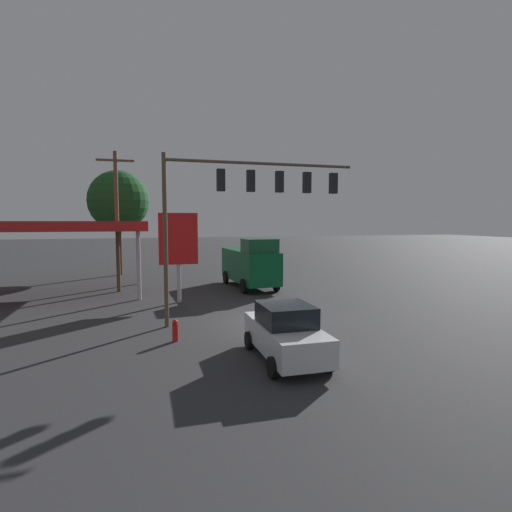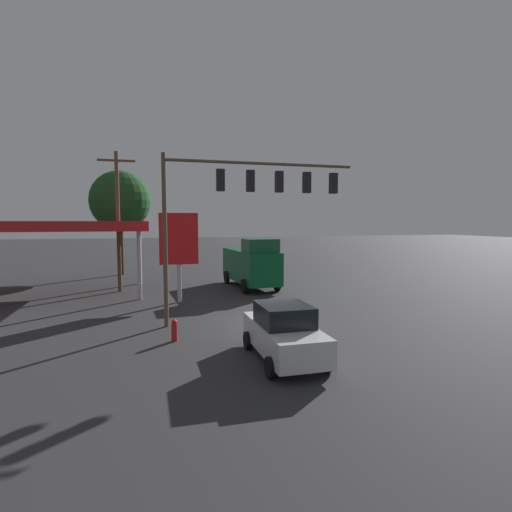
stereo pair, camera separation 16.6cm
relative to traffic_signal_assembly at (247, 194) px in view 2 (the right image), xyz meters
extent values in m
plane|color=#2D2D30|center=(-0.96, 0.12, -6.00)|extent=(200.00, 200.00, 0.00)
cylinder|color=brown|center=(3.78, 0.03, -2.13)|extent=(0.20, 0.20, 7.73)
cylinder|color=brown|center=(-0.75, 0.03, 1.43)|extent=(9.05, 0.14, 0.14)
cube|color=black|center=(1.26, 0.03, 0.61)|extent=(0.36, 0.28, 1.00)
sphere|color=#FF4141|center=(1.26, -0.16, 0.91)|extent=(0.22, 0.22, 0.22)
sphere|color=#392305|center=(1.26, -0.16, 0.61)|extent=(0.22, 0.22, 0.22)
sphere|color=black|center=(1.26, -0.16, 0.31)|extent=(0.22, 0.22, 0.22)
cube|color=black|center=(-0.15, 0.03, 0.61)|extent=(0.36, 0.28, 1.00)
sphere|color=#FF4141|center=(-0.15, -0.16, 0.91)|extent=(0.22, 0.22, 0.22)
sphere|color=#392305|center=(-0.15, -0.16, 0.61)|extent=(0.22, 0.22, 0.22)
sphere|color=black|center=(-0.15, -0.16, 0.31)|extent=(0.22, 0.22, 0.22)
cube|color=black|center=(-1.56, 0.03, 0.61)|extent=(0.36, 0.28, 1.00)
sphere|color=#FF4141|center=(-1.56, -0.16, 0.91)|extent=(0.22, 0.22, 0.22)
sphere|color=#392305|center=(-1.56, -0.16, 0.61)|extent=(0.22, 0.22, 0.22)
sphere|color=black|center=(-1.56, -0.16, 0.31)|extent=(0.22, 0.22, 0.22)
cube|color=black|center=(-2.97, 0.03, 0.61)|extent=(0.36, 0.28, 1.00)
sphere|color=#FF4141|center=(-2.97, -0.16, 0.91)|extent=(0.22, 0.22, 0.22)
sphere|color=#392305|center=(-2.97, -0.16, 0.61)|extent=(0.22, 0.22, 0.22)
sphere|color=black|center=(-2.97, -0.16, 0.31)|extent=(0.22, 0.22, 0.22)
cube|color=black|center=(-4.38, 0.03, 0.61)|extent=(0.36, 0.28, 1.00)
sphere|color=#FF4141|center=(-4.38, -0.16, 0.91)|extent=(0.22, 0.22, 0.22)
sphere|color=#392305|center=(-4.38, -0.16, 0.61)|extent=(0.22, 0.22, 0.22)
sphere|color=black|center=(-4.38, -0.16, 0.31)|extent=(0.22, 0.22, 0.22)
cylinder|color=brown|center=(6.30, -10.12, -1.33)|extent=(0.26, 0.26, 9.34)
cube|color=brown|center=(6.30, -10.12, 2.74)|extent=(2.40, 0.14, 0.14)
cube|color=red|center=(10.35, -10.02, -1.55)|extent=(11.97, 7.53, 0.60)
cube|color=red|center=(10.35, -13.80, -1.55)|extent=(11.97, 0.06, 0.36)
cylinder|color=#B7B7BC|center=(4.97, -13.18, -3.92)|extent=(0.24, 0.24, 4.15)
cylinder|color=#B7B7BC|center=(4.97, -6.85, -3.92)|extent=(0.24, 0.24, 4.15)
cylinder|color=#B7B7BC|center=(2.73, -5.36, -3.38)|extent=(0.24, 0.24, 5.22)
cube|color=red|center=(2.73, -5.36, -2.27)|extent=(2.23, 0.24, 2.98)
cube|color=black|center=(2.73, -5.49, -2.27)|extent=(1.56, 0.04, 1.04)
cube|color=#0C592D|center=(-2.66, -9.38, -4.42)|extent=(2.71, 6.93, 2.20)
cube|color=#165431|center=(-2.79, -7.29, -2.87)|extent=(2.22, 1.92, 0.90)
cylinder|color=black|center=(-3.96, -7.25, -5.52)|extent=(0.28, 0.97, 0.96)
cylinder|color=black|center=(-1.62, -7.11, -5.52)|extent=(0.28, 0.97, 0.96)
cylinder|color=black|center=(-3.69, -11.66, -5.52)|extent=(0.28, 0.97, 0.96)
cylinder|color=black|center=(-1.36, -11.52, -5.52)|extent=(0.28, 0.97, 0.96)
cube|color=silver|center=(0.15, 5.54, -5.22)|extent=(1.85, 4.42, 0.90)
cube|color=black|center=(0.15, 5.54, -4.42)|extent=(1.68, 2.02, 0.70)
cylinder|color=black|center=(-0.75, 6.99, -5.67)|extent=(0.23, 0.66, 0.66)
cylinder|color=black|center=(1.09, 6.96, -5.67)|extent=(0.23, 0.66, 0.66)
cylinder|color=black|center=(-0.78, 4.13, -5.67)|extent=(0.23, 0.66, 0.66)
cylinder|color=black|center=(1.05, 4.10, -5.67)|extent=(0.23, 0.66, 0.66)
cylinder|color=#4C331E|center=(6.58, -18.96, -3.64)|extent=(0.36, 0.36, 4.70)
sphere|color=#19471E|center=(6.58, -18.96, 0.54)|extent=(5.23, 5.23, 5.23)
cylinder|color=red|center=(3.61, 2.36, -5.65)|extent=(0.24, 0.24, 0.70)
sphere|color=red|center=(3.61, 2.36, -5.23)|extent=(0.22, 0.22, 0.22)
camera|label=1|loc=(4.87, 18.08, -1.26)|focal=28.00mm
camera|label=2|loc=(4.71, 18.13, -1.26)|focal=28.00mm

